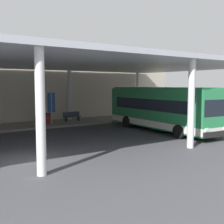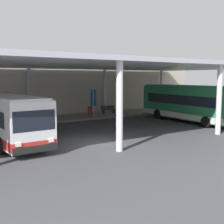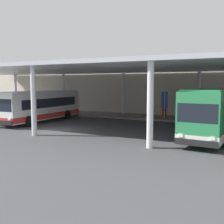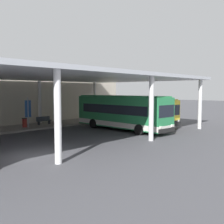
{
  "view_description": "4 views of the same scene",
  "coord_description": "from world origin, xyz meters",
  "px_view_note": "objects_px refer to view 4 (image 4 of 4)",
  "views": [
    {
      "loc": [
        -4.23,
        -13.71,
        3.72
      ],
      "look_at": [
        8.44,
        4.55,
        1.66
      ],
      "focal_mm": 46.03,
      "sensor_mm": 36.0,
      "label": 1
    },
    {
      "loc": [
        -9.81,
        -16.23,
        4.29
      ],
      "look_at": [
        4.15,
        4.43,
        1.37
      ],
      "focal_mm": 46.92,
      "sensor_mm": 36.0,
      "label": 2
    },
    {
      "loc": [
        14.9,
        -18.52,
        3.92
      ],
      "look_at": [
        4.24,
        2.18,
        1.56
      ],
      "focal_mm": 44.91,
      "sensor_mm": 36.0,
      "label": 3
    },
    {
      "loc": [
        -8.99,
        -14.63,
        4.1
      ],
      "look_at": [
        10.23,
        2.66,
        2.02
      ],
      "focal_mm": 43.15,
      "sensor_mm": 36.0,
      "label": 4
    }
  ],
  "objects_px": {
    "bench_waiting": "(44,120)",
    "banner_sign": "(28,111)",
    "bus_second_bay": "(121,112)",
    "bus_middle_bay": "(134,111)",
    "trash_bin": "(25,123)"
  },
  "relations": [
    {
      "from": "bench_waiting",
      "to": "bus_middle_bay",
      "type": "bearing_deg",
      "value": -45.69
    },
    {
      "from": "bus_middle_bay",
      "to": "bench_waiting",
      "type": "xyz_separation_m",
      "value": [
        -7.31,
        7.49,
        -0.99
      ]
    },
    {
      "from": "bus_second_bay",
      "to": "trash_bin",
      "type": "bearing_deg",
      "value": 128.07
    },
    {
      "from": "bus_middle_bay",
      "to": "banner_sign",
      "type": "bearing_deg",
      "value": 146.03
    },
    {
      "from": "bus_second_bay",
      "to": "bench_waiting",
      "type": "relative_size",
      "value": 6.37
    },
    {
      "from": "bus_second_bay",
      "to": "bus_middle_bay",
      "type": "xyz_separation_m",
      "value": [
        3.59,
        1.06,
        -0.19
      ]
    },
    {
      "from": "banner_sign",
      "to": "bus_middle_bay",
      "type": "bearing_deg",
      "value": -33.97
    },
    {
      "from": "bus_middle_bay",
      "to": "bench_waiting",
      "type": "relative_size",
      "value": 5.86
    },
    {
      "from": "bus_middle_bay",
      "to": "trash_bin",
      "type": "relative_size",
      "value": 10.76
    },
    {
      "from": "bench_waiting",
      "to": "banner_sign",
      "type": "xyz_separation_m",
      "value": [
        -2.5,
        -0.88,
        1.32
      ]
    },
    {
      "from": "bus_middle_bay",
      "to": "trash_bin",
      "type": "xyz_separation_m",
      "value": [
        -9.97,
        7.09,
        -0.98
      ]
    },
    {
      "from": "bus_middle_bay",
      "to": "trash_bin",
      "type": "bearing_deg",
      "value": 144.58
    },
    {
      "from": "bench_waiting",
      "to": "bus_second_bay",
      "type": "bearing_deg",
      "value": -66.45
    },
    {
      "from": "bench_waiting",
      "to": "banner_sign",
      "type": "relative_size",
      "value": 0.56
    },
    {
      "from": "bus_second_bay",
      "to": "bus_middle_bay",
      "type": "bearing_deg",
      "value": 16.47
    }
  ]
}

